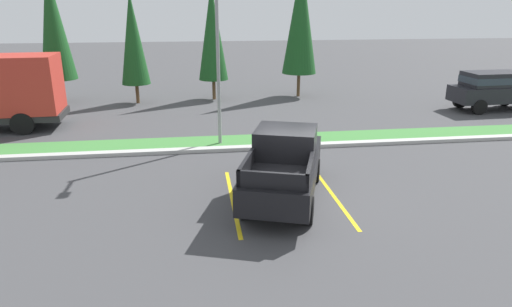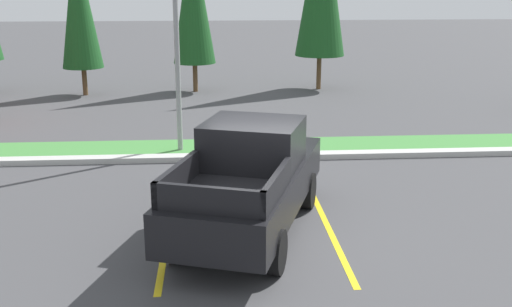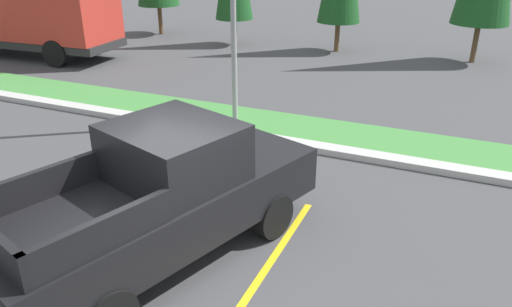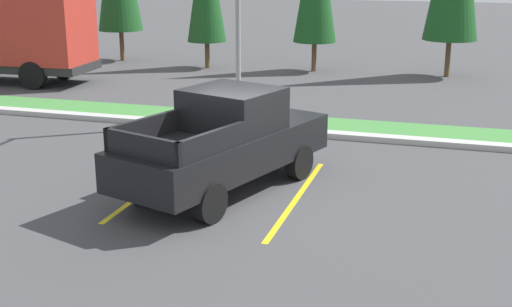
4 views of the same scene
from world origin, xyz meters
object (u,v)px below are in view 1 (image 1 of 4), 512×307
Objects in this scene: cypress_tree_center at (212,32)px; cypress_tree_right_inner at (300,18)px; cypress_tree_left_inner at (133,39)px; suv_distant at (494,88)px; cypress_tree_leftmost at (53,24)px; pickup_truck_main at (284,165)px; street_light at (218,51)px.

cypress_tree_right_inner is at bearing 2.51° from cypress_tree_center.
cypress_tree_right_inner reaches higher than cypress_tree_left_inner.
cypress_tree_leftmost is (-23.97, 5.39, 3.27)m from suv_distant.
suv_distant is at bearing 36.47° from pickup_truck_main.
cypress_tree_center is at bearing 88.77° from street_light.
cypress_tree_leftmost is 8.99m from cypress_tree_center.
cypress_tree_right_inner reaches higher than street_light.
cypress_tree_center is 0.83× the size of cypress_tree_right_inner.
cypress_tree_left_inner is 0.93× the size of cypress_tree_center.
cypress_tree_left_inner is 4.56m from cypress_tree_center.
suv_distant is (13.62, 10.07, 0.20)m from pickup_truck_main.
street_light is at bearing 105.97° from pickup_truck_main.
street_light is at bearing -119.44° from cypress_tree_right_inner.
suv_distant is 0.74× the size of cypress_tree_left_inner.
cypress_tree_left_inner reaches higher than suv_distant.
street_light reaches higher than pickup_truck_main.
pickup_truck_main is 16.94m from suv_distant.
pickup_truck_main is at bearing -74.03° from street_light.
street_light is 1.05× the size of cypress_tree_left_inner.
cypress_tree_left_inner is at bearing 115.42° from street_light.
cypress_tree_center is (8.97, -0.33, -0.53)m from cypress_tree_leftmost.
cypress_tree_right_inner is at bearing 75.56° from pickup_truck_main.
pickup_truck_main is 16.00m from cypress_tree_left_inner.
cypress_tree_right_inner is (9.86, 0.73, 1.06)m from cypress_tree_left_inner.
suv_distant is 0.70× the size of street_light.
cypress_tree_leftmost reaches higher than cypress_tree_center.
cypress_tree_leftmost is 1.21× the size of cypress_tree_left_inner.
suv_distant is at bearing -12.66° from cypress_tree_leftmost.
cypress_tree_left_inner is (-5.90, 14.63, 2.67)m from pickup_truck_main.
cypress_tree_left_inner is at bearing -173.69° from cypress_tree_center.
street_light is at bearing -163.42° from suv_distant.
cypress_tree_center is at bearing -177.49° from cypress_tree_right_inner.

